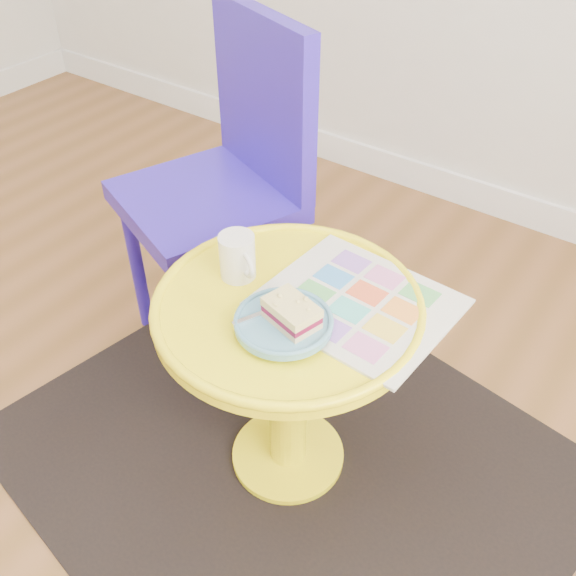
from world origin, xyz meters
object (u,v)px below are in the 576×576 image
Objects in this scene: side_table at (288,354)px; mug at (238,256)px; chair at (229,174)px; plate at (284,323)px; newspaper at (358,303)px.

mug is at bearing 174.90° from side_table.
chair is 8.85× the size of mug.
chair reaches higher than plate.
plate is (0.45, -0.38, 0.01)m from chair.
chair is 0.59m from plate.
mug is at bearing 155.16° from plate.
mug is (-0.14, 0.01, 0.20)m from side_table.
side_table is at bearing 18.99° from mug.
chair is at bearing 139.79° from plate.
plate reaches higher than newspaper.
chair is at bearing 159.67° from newspaper.
side_table is 0.59× the size of chair.
mug reaches higher than plate.
plate is (0.18, -0.08, -0.03)m from mug.
mug reaches higher than newspaper.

